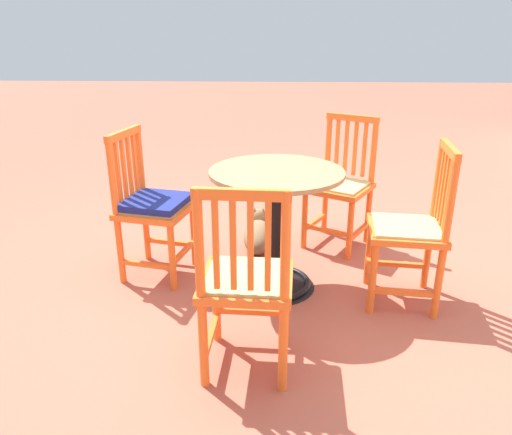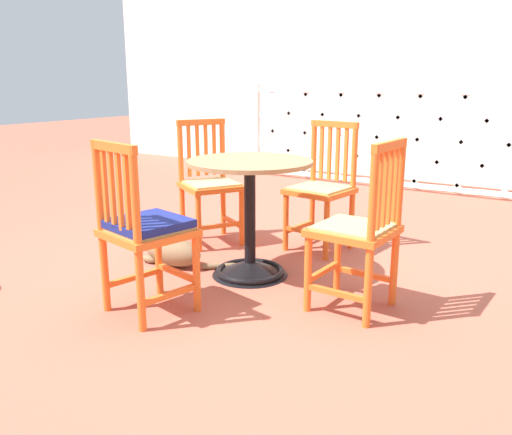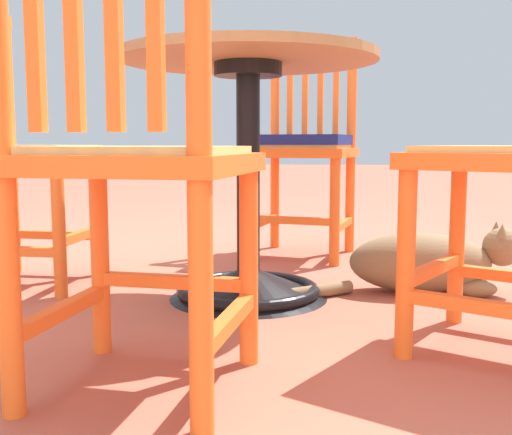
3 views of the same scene
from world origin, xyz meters
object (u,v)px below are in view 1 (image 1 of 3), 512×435
object	(u,v)px
cafe_table	(276,243)
orange_chair_tucked_in	(340,186)
orange_chair_at_corner	(411,230)
pet_water_bowl	(147,211)
tabby_cat	(258,235)
orange_chair_near_fence	(246,284)
orange_chair_facing_out	(152,207)

from	to	relation	value
cafe_table	orange_chair_tucked_in	world-z (taller)	orange_chair_tucked_in
orange_chair_at_corner	pet_water_bowl	size ratio (longest dim) A/B	5.36
tabby_cat	pet_water_bowl	xyz separation A→B (m)	(-0.62, -0.96, -0.07)
orange_chair_near_fence	tabby_cat	size ratio (longest dim) A/B	1.26
orange_chair_at_corner	orange_chair_tucked_in	xyz separation A→B (m)	(-0.78, -0.29, 0.00)
pet_water_bowl	orange_chair_facing_out	bearing A→B (deg)	17.45
orange_chair_at_corner	pet_water_bowl	bearing A→B (deg)	-125.75
orange_chair_facing_out	pet_water_bowl	bearing A→B (deg)	-162.55
cafe_table	orange_chair_near_fence	distance (m)	0.79
orange_chair_near_fence	tabby_cat	distance (m)	1.37
orange_chair_near_fence	orange_chair_at_corner	bearing A→B (deg)	126.14
orange_chair_facing_out	orange_chair_tucked_in	size ratio (longest dim) A/B	1.00
orange_chair_near_fence	orange_chair_tucked_in	bearing A→B (deg)	157.92
tabby_cat	orange_chair_near_fence	bearing A→B (deg)	-0.18
cafe_table	orange_chair_tucked_in	bearing A→B (deg)	145.69
orange_chair_tucked_in	cafe_table	bearing A→B (deg)	-34.31
orange_chair_facing_out	tabby_cat	size ratio (longest dim) A/B	1.26
orange_chair_at_corner	tabby_cat	distance (m)	1.16
orange_chair_at_corner	tabby_cat	xyz separation A→B (m)	(-0.69, -0.86, -0.34)
orange_chair_near_fence	orange_chair_at_corner	distance (m)	1.08
orange_chair_facing_out	tabby_cat	world-z (taller)	orange_chair_facing_out
cafe_table	orange_chair_near_fence	world-z (taller)	orange_chair_near_fence
orange_chair_tucked_in	tabby_cat	distance (m)	0.67
cafe_table	orange_chair_near_fence	xyz separation A→B (m)	(0.76, -0.13, 0.15)
pet_water_bowl	cafe_table	bearing A→B (deg)	42.38
orange_chair_tucked_in	pet_water_bowl	size ratio (longest dim) A/B	5.36
orange_chair_near_fence	tabby_cat	bearing A→B (deg)	179.82
orange_chair_facing_out	orange_chair_near_fence	world-z (taller)	same
cafe_table	orange_chair_facing_out	xyz separation A→B (m)	(-0.15, -0.76, 0.16)
orange_chair_tucked_in	tabby_cat	bearing A→B (deg)	-81.15
orange_chair_near_fence	orange_chair_tucked_in	distance (m)	1.53
orange_chair_tucked_in	orange_chair_at_corner	bearing A→B (deg)	20.53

